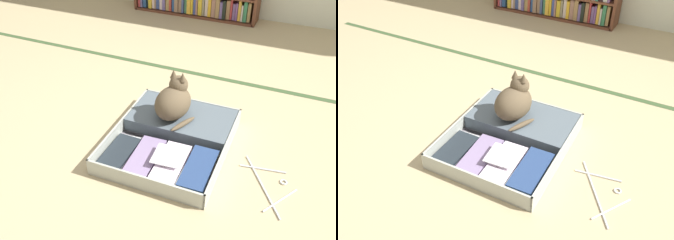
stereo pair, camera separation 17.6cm
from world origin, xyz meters
TOP-DOWN VIEW (x-y plane):
  - ground_plane at (0.00, 0.00)m, footprint 10.00×10.00m
  - tatami_border at (0.00, 0.99)m, footprint 4.80×0.05m
  - open_suitcase at (0.09, 0.12)m, footprint 0.70×0.82m
  - black_cat at (0.03, 0.24)m, footprint 0.28×0.32m
  - clothes_hanger at (0.70, -0.02)m, footprint 0.33×0.40m

SIDE VIEW (x-z plane):
  - ground_plane at x=0.00m, z-range 0.00..0.00m
  - tatami_border at x=0.00m, z-range 0.00..0.00m
  - clothes_hanger at x=0.70m, z-range 0.00..0.01m
  - open_suitcase at x=0.09m, z-range -0.01..0.10m
  - black_cat at x=0.03m, z-range 0.07..0.37m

